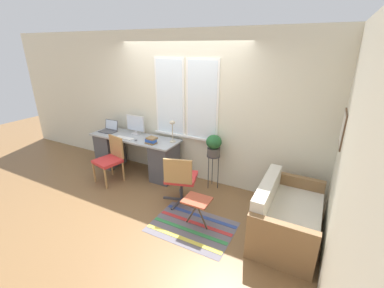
% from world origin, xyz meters
% --- Properties ---
extents(ground_plane, '(14.00, 14.00, 0.00)m').
position_xyz_m(ground_plane, '(0.00, 0.00, 0.00)').
color(ground_plane, brown).
extents(wall_back_with_window, '(9.00, 0.12, 2.70)m').
position_xyz_m(wall_back_with_window, '(0.00, 0.66, 1.35)').
color(wall_back_with_window, beige).
rests_on(wall_back_with_window, ground_plane).
extents(wall_right_with_picture, '(0.08, 9.00, 2.70)m').
position_xyz_m(wall_right_with_picture, '(2.61, 0.00, 1.35)').
color(wall_right_with_picture, beige).
rests_on(wall_right_with_picture, ground_plane).
extents(desk, '(1.87, 0.59, 0.75)m').
position_xyz_m(desk, '(-0.89, 0.29, 0.40)').
color(desk, '#9EA3A8').
rests_on(desk, ground_plane).
extents(laptop, '(0.34, 0.26, 0.23)m').
position_xyz_m(laptop, '(-1.57, 0.31, 0.80)').
color(laptop, '#4C4C51').
rests_on(laptop, desk).
extents(monitor, '(0.42, 0.19, 0.38)m').
position_xyz_m(monitor, '(-0.97, 0.45, 0.95)').
color(monitor, silver).
rests_on(monitor, desk).
extents(keyboard, '(0.38, 0.11, 0.02)m').
position_xyz_m(keyboard, '(-0.99, 0.13, 0.76)').
color(keyboard, silver).
rests_on(keyboard, desk).
extents(mouse, '(0.04, 0.06, 0.03)m').
position_xyz_m(mouse, '(-0.71, 0.12, 0.77)').
color(mouse, slate).
rests_on(mouse, desk).
extents(desk_lamp, '(0.12, 0.12, 0.41)m').
position_xyz_m(desk_lamp, '(-0.07, 0.41, 1.05)').
color(desk_lamp, '#BCB299').
rests_on(desk_lamp, desk).
extents(book_stack, '(0.22, 0.18, 0.11)m').
position_xyz_m(book_stack, '(-0.37, 0.15, 0.81)').
color(book_stack, olive).
rests_on(book_stack, desk).
extents(desk_chair_wooden, '(0.51, 0.52, 0.85)m').
position_xyz_m(desk_chair_wooden, '(-1.07, -0.22, 0.46)').
color(desk_chair_wooden, '#B2844C').
rests_on(desk_chair_wooden, ground_plane).
extents(office_chair_swivel, '(0.62, 0.61, 0.86)m').
position_xyz_m(office_chair_swivel, '(0.48, -0.26, 0.46)').
color(office_chair_swivel, '#47474C').
rests_on(office_chair_swivel, ground_plane).
extents(couch_loveseat, '(0.77, 1.31, 0.76)m').
position_xyz_m(couch_loveseat, '(2.11, -0.27, 0.28)').
color(couch_loveseat, silver).
rests_on(couch_loveseat, ground_plane).
extents(plant_stand, '(0.24, 0.24, 0.63)m').
position_xyz_m(plant_stand, '(0.74, 0.45, 0.54)').
color(plant_stand, '#333338').
rests_on(plant_stand, ground_plane).
extents(potted_plant, '(0.27, 0.27, 0.37)m').
position_xyz_m(potted_plant, '(0.74, 0.45, 0.83)').
color(potted_plant, '#514C47').
rests_on(potted_plant, plant_stand).
extents(floor_rug_striped, '(1.17, 0.82, 0.01)m').
position_xyz_m(floor_rug_striped, '(0.93, -0.71, 0.00)').
color(floor_rug_striped, slate).
rests_on(floor_rug_striped, ground_plane).
extents(folding_stool, '(0.37, 0.31, 0.45)m').
position_xyz_m(folding_stool, '(0.98, -0.66, 0.39)').
color(folding_stool, '#B24C33').
rests_on(folding_stool, ground_plane).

